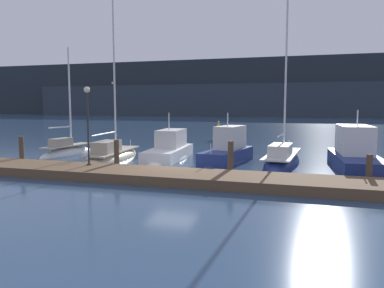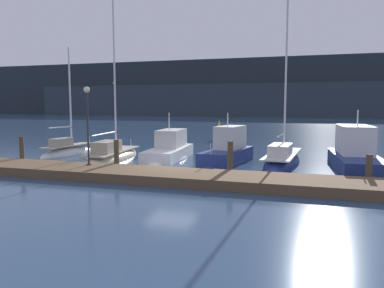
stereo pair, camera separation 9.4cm
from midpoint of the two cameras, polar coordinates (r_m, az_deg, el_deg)
The scene contains 15 objects.
ground_plane at distance 19.75m, azimuth -2.98°, elevation -4.53°, with size 400.00×400.00×0.00m, color navy.
dock at distance 18.06m, azimuth -4.95°, elevation -4.82°, with size 27.71×2.80×0.45m, color brown.
mooring_pile_0 at distance 24.39m, azimuth -24.40°, elevation -0.96°, with size 0.28×0.28×1.75m, color #4C3D2D.
mooring_pile_1 at distance 20.77m, azimuth -11.30°, elevation -1.72°, with size 0.28×0.28×1.71m, color #4C3D2D.
mooring_pile_2 at distance 18.61m, azimuth 5.98°, elevation -2.36°, with size 0.28×0.28×1.82m, color #4C3D2D.
mooring_pile_3 at distance 18.50m, azimuth 25.48°, elevation -3.61°, with size 0.28×0.28×1.42m, color #4C3D2D.
sailboat_berth_1 at distance 28.23m, azimuth -18.35°, elevation -1.30°, with size 1.86×5.24×8.22m.
sailboat_berth_2 at distance 25.48m, azimuth -11.95°, elevation -1.91°, with size 2.58×7.40×11.19m.
motorboat_berth_3 at distance 25.03m, azimuth -3.38°, elevation -1.43°, with size 2.61×6.73×3.56m.
motorboat_berth_4 at distance 23.26m, azimuth 5.53°, elevation -1.76°, with size 2.83×5.96×3.59m.
sailboat_berth_5 at distance 23.17m, azimuth 13.68°, elevation -2.78°, with size 2.42×7.65×11.78m.
motorboat_berth_6 at distance 22.95m, azimuth 23.77°, elevation -2.43°, with size 2.95×7.44×3.94m.
channel_buoy at distance 38.77m, azimuth 4.22°, elevation 1.74°, with size 1.24×1.24×1.91m.
dock_lamppost at distance 20.20m, azimuth -15.53°, elevation 4.57°, with size 0.32×0.32×4.09m.
hillside_backdrop at distance 119.55m, azimuth 13.66°, elevation 8.03°, with size 240.00×23.00×17.42m.
Camera 2 is at (6.77, -18.19, 3.64)m, focal length 35.00 mm.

